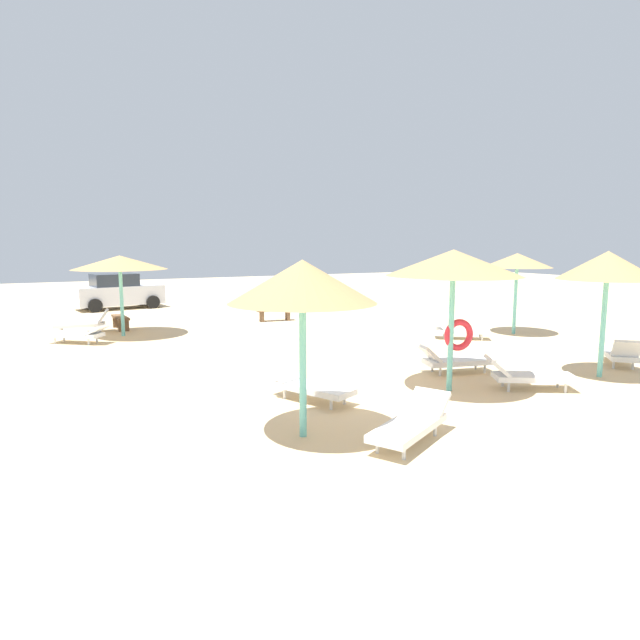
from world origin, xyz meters
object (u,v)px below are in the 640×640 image
parasol_0 (120,263)px  lounger_1 (528,375)px  bench_1 (275,313)px  parked_car (118,292)px  lounger_6 (454,360)px  parasol_4 (517,261)px  lounger_2 (309,385)px  parasol_2 (302,282)px  lounger_4 (459,329)px  lounger_5 (84,323)px  bench_0 (121,320)px  parasol_3 (608,266)px  lounger_0 (79,334)px  lounger_7 (411,423)px  parasol_1 (453,264)px  lounger_3 (619,353)px

parasol_0 → lounger_1: bearing=-58.6°
bench_1 → parked_car: (-5.19, 7.41, 0.48)m
lounger_6 → parasol_4: bearing=31.2°
bench_1 → lounger_2: bearing=-109.1°
parasol_2 → parasol_4: size_ratio=1.03×
parasol_2 → bench_1: (4.75, 12.67, -2.22)m
lounger_1 → lounger_4: size_ratio=1.03×
lounger_5 → bench_0: 1.29m
lounger_4 → lounger_6: 4.97m
parasol_3 → lounger_0: (-10.81, 10.48, -2.35)m
parasol_0 → lounger_2: parasol_0 is taller
parasol_2 → parked_car: size_ratio=0.69×
lounger_7 → parked_car: 21.20m
lounger_2 → lounger_0: bearing=112.5°
parasol_1 → parked_car: (-4.47, 19.01, -1.91)m
lounger_1 → parasol_4: bearing=45.2°
lounger_1 → lounger_4: lounger_4 is taller
parasol_0 → lounger_3: size_ratio=1.77×
bench_1 → lounger_7: bearing=-103.5°
lounger_4 → lounger_5: (-11.08, 7.19, 0.01)m
lounger_6 → bench_1: bearing=92.6°
parasol_3 → bench_1: size_ratio=1.95×
parasol_3 → parked_car: 21.55m
lounger_0 → parked_car: parked_car is taller
parasol_3 → lounger_0: parasol_3 is taller
lounger_5 → lounger_6: 13.28m
parasol_0 → parasol_3: 14.72m
lounger_2 → lounger_5: (-3.48, 11.30, 0.01)m
lounger_6 → lounger_7: 5.02m
lounger_5 → lounger_7: 14.68m
parasol_2 → lounger_6: (5.21, 2.29, -2.24)m
lounger_0 → bench_1: size_ratio=1.23×
lounger_7 → lounger_1: bearing=18.3°
parasol_4 → lounger_5: parasol_4 is taller
parasol_3 → bench_0: bearing=125.7°
parasol_0 → bench_1: 6.52m
lounger_2 → lounger_7: 2.88m
lounger_0 → lounger_2: (3.74, -9.03, 0.00)m
lounger_6 → bench_1: lounger_6 is taller
bench_1 → parked_car: size_ratio=0.37×
parasol_2 → parasol_3: bearing=2.6°
parasol_4 → lounger_0: size_ratio=1.50×
lounger_2 → lounger_3: lounger_3 is taller
lounger_2 → parasol_0: bearing=103.2°
lounger_6 → lounger_7: lounger_6 is taller
lounger_5 → lounger_6: lounger_5 is taller
parasol_3 → lounger_0: 15.24m
parasol_4 → lounger_1: 8.04m
lounger_4 → parasol_2: bearing=-145.4°
parasol_0 → lounger_0: (-1.43, -0.86, -2.21)m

